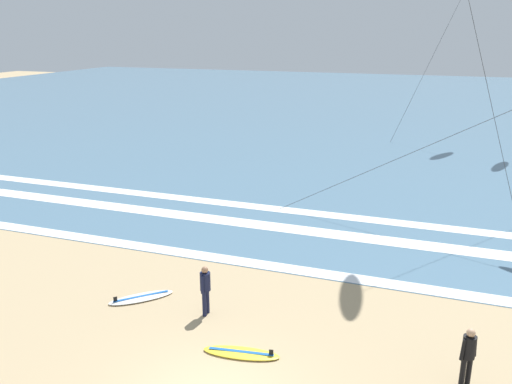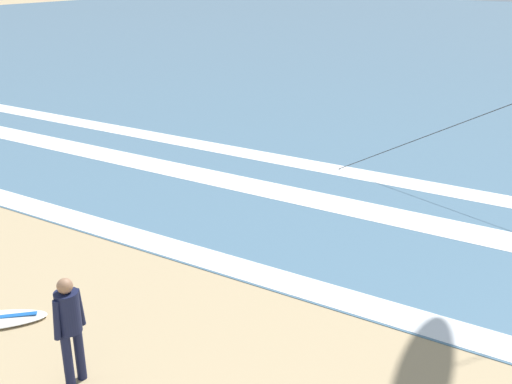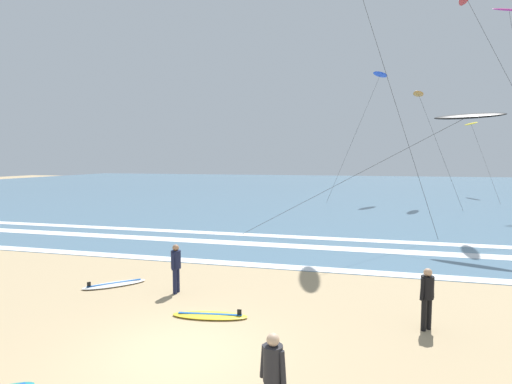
# 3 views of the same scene
# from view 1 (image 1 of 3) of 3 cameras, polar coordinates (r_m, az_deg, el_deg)

# --- Properties ---
(ocean_surface) EXTENTS (140.00, 90.00, 0.01)m
(ocean_surface) POSITION_cam_1_polar(r_m,az_deg,el_deg) (62.31, 15.43, 8.87)
(ocean_surface) COLOR slate
(ocean_surface) RESTS_ON ground
(wave_foam_shoreline) EXTENTS (36.95, 0.71, 0.01)m
(wave_foam_shoreline) POSITION_cam_1_polar(r_m,az_deg,el_deg) (19.59, 2.84, -8.16)
(wave_foam_shoreline) COLOR white
(wave_foam_shoreline) RESTS_ON ocean_surface
(wave_foam_mid_break) EXTENTS (57.25, 1.01, 0.01)m
(wave_foam_mid_break) POSITION_cam_1_polar(r_m,az_deg,el_deg) (22.79, 8.99, -4.60)
(wave_foam_mid_break) COLOR white
(wave_foam_mid_break) RESTS_ON ocean_surface
(wave_foam_outer_break) EXTENTS (49.58, 0.84, 0.01)m
(wave_foam_outer_break) POSITION_cam_1_polar(r_m,az_deg,el_deg) (24.84, 11.92, -2.91)
(wave_foam_outer_break) COLOR white
(wave_foam_outer_break) RESTS_ON ocean_surface
(surfer_left_near) EXTENTS (0.43, 0.41, 1.60)m
(surfer_left_near) POSITION_cam_1_polar(r_m,az_deg,el_deg) (14.21, 21.96, -15.78)
(surfer_left_near) COLOR black
(surfer_left_near) RESTS_ON ground
(surfer_right_near) EXTENTS (0.32, 0.51, 1.60)m
(surfer_right_near) POSITION_cam_1_polar(r_m,az_deg,el_deg) (16.28, -5.50, -10.08)
(surfer_right_near) COLOR #141938
(surfer_right_near) RESTS_ON ground
(surfboard_right_spare) EXTENTS (1.93, 1.89, 0.25)m
(surfboard_right_spare) POSITION_cam_1_polar(r_m,az_deg,el_deg) (17.89, -12.31, -11.07)
(surfboard_right_spare) COLOR silver
(surfboard_right_spare) RESTS_ON ground
(surfboard_left_pile) EXTENTS (2.17, 0.90, 0.25)m
(surfboard_left_pile) POSITION_cam_1_polar(r_m,az_deg,el_deg) (14.87, -1.60, -16.99)
(surfboard_left_pile) COLOR yellow
(surfboard_left_pile) RESTS_ON ground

